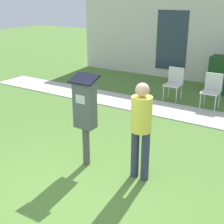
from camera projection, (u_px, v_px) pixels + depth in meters
ground_plane at (68, 195)px, 4.59m from camera, size 40.00×40.00×0.00m
sidewalk at (173, 111)px, 7.89m from camera, size 12.00×1.10×0.02m
building_facade at (215, 34)px, 9.93m from camera, size 10.00×0.26×3.20m
parking_meter at (85, 109)px, 5.10m from camera, size 0.44×0.31×1.59m
person_standing at (141, 124)px, 4.73m from camera, size 0.32×0.32×1.58m
outdoor_chair_left at (174, 81)px, 8.64m from camera, size 0.44×0.44×0.90m
outdoor_chair_middle at (212, 88)px, 7.99m from camera, size 0.44×0.44×0.90m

